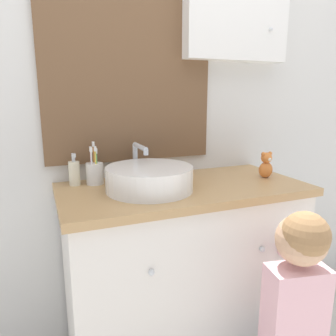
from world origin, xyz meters
TOP-DOWN VIEW (x-y plane):
  - wall_back at (0.02, 0.62)m, footprint 3.20×0.18m
  - vanity_counter at (0.00, 0.33)m, footprint 1.11×0.54m
  - sink_basin at (-0.17, 0.32)m, footprint 0.37×0.42m
  - toothbrush_holder at (-0.37, 0.51)m, footprint 0.08×0.08m
  - soap_dispenser at (-0.46, 0.52)m, footprint 0.05×0.05m
  - child_figure at (0.24, -0.15)m, footprint 0.28×0.41m
  - teddy_bear at (0.44, 0.31)m, footprint 0.07×0.06m

SIDE VIEW (x-z plane):
  - vanity_counter at x=0.00m, z-range 0.00..0.85m
  - child_figure at x=0.24m, z-range 0.09..0.95m
  - toothbrush_holder at x=-0.37m, z-range 0.81..1.00m
  - sink_basin at x=-0.17m, z-range 0.81..1.00m
  - soap_dispenser at x=-0.46m, z-range 0.84..0.98m
  - teddy_bear at x=0.44m, z-range 0.85..0.98m
  - wall_back at x=0.02m, z-range 0.04..2.54m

